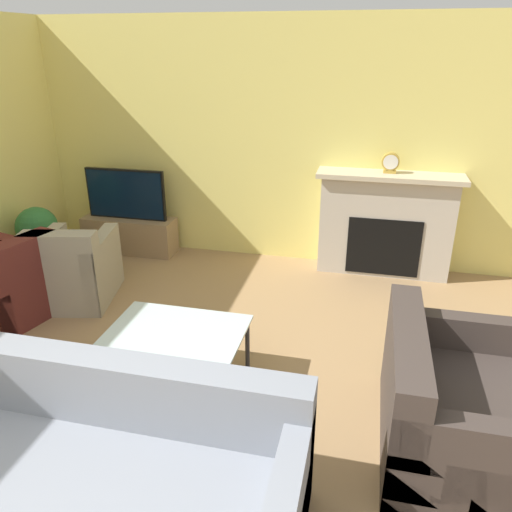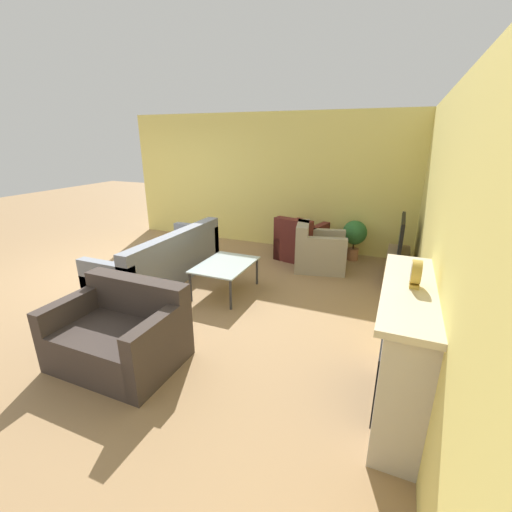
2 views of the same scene
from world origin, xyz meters
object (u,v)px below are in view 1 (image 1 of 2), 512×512
Objects in this scene: coffee_table at (176,336)px; mantel_clock at (391,162)px; tv at (126,194)px; armchair_accent at (75,272)px; couch_loveseat at (450,408)px; couch_sectional at (84,472)px; potted_plant at (38,231)px; armchair_by_window at (3,287)px.

mantel_clock is (1.48, 2.44, 0.83)m from coffee_table.
tv is 1.37m from armchair_accent.
couch_loveseat is 5.79× the size of mantel_clock.
mantel_clock is (3.03, 0.09, 0.51)m from tv.
couch_sectional and couch_loveseat have the same top height.
armchair_by_window is at bearing -74.30° from potted_plant.
couch_loveseat is (3.45, -2.57, -0.44)m from tv.
coffee_table is (0.06, 1.19, 0.13)m from couch_sectional.
couch_loveseat is at bearing 147.11° from armchair_accent.
tv is 0.80× the size of couch_loveseat.
armchair_by_window is at bearing 163.04° from coffee_table.
tv reaches higher than armchair_accent.
couch_loveseat and armchair_accent have the same top height.
armchair_accent reaches higher than coffee_table.
tv is 3.07m from mantel_clock.
armchair_by_window is at bearing 136.84° from couch_sectional.
couch_sectional is at bearing -92.91° from coffee_table.
potted_plant is at bearing 66.80° from couch_loveseat.
couch_sectional is 11.01× the size of mantel_clock.
armchair_by_window is 0.65m from armchair_accent.
couch_loveseat is 1.24× the size of coffee_table.
couch_loveseat reaches higher than potted_plant.
armchair_accent is 1.83m from coffee_table.
couch_loveseat and armchair_by_window have the same top height.
couch_sectional is 2.61m from armchair_by_window.
armchair_by_window is 1.36× the size of potted_plant.
tv is at bearing -179.71° from armchair_by_window.
couch_sectional reaches higher than coffee_table.
coffee_table is at bearing 87.09° from couch_sectional.
couch_loveseat is 4.50m from potted_plant.
couch_loveseat is 1.20× the size of armchair_by_window.
couch_sectional is 2.27× the size of armchair_by_window.
mantel_clock is (1.54, 3.63, 0.96)m from couch_sectional.
couch_loveseat is 3.62m from armchair_accent.
couch_sectional is (1.49, -3.54, -0.45)m from tv.
coffee_table is 1.31× the size of potted_plant.
tv is 0.42× the size of couch_sectional.
couch_loveseat is 1.27× the size of armchair_accent.
couch_loveseat is at bearing -36.66° from tv.
armchair_accent is 0.92m from potted_plant.
tv is 4.32m from couch_loveseat.
couch_sectional is 2.36× the size of coffee_table.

